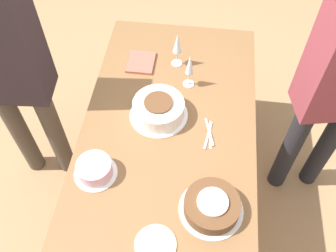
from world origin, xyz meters
TOP-DOWN VIEW (x-y plane):
  - ground_plane at (0.00, 0.00)m, footprint 12.00×12.00m
  - dining_table at (0.00, 0.00)m, footprint 1.67×0.88m
  - cake_center_white at (0.10, 0.06)m, footprint 0.30×0.30m
  - cake_front_chocolate at (-0.39, -0.24)m, footprint 0.28×0.28m
  - cake_back_decorated at (-0.28, 0.30)m, footprint 0.20×0.20m
  - wine_glass_near at (0.34, -0.07)m, footprint 0.06×0.06m
  - wine_glass_far at (0.49, 0.01)m, footprint 0.06×0.06m
  - dessert_plate_left at (-0.58, -0.02)m, footprint 0.18×0.18m
  - fork_pile at (0.01, -0.21)m, footprint 0.19×0.06m
  - napkin_stack at (0.47, 0.22)m, footprint 0.18×0.15m
  - person_watching at (0.15, 0.83)m, footprint 0.25×0.42m

SIDE VIEW (x-z plane):
  - ground_plane at x=0.00m, z-range 0.00..0.00m
  - dining_table at x=0.00m, z-range 0.27..1.01m
  - dessert_plate_left at x=-0.58m, z-range 0.74..0.75m
  - fork_pile at x=0.01m, z-range 0.74..0.75m
  - napkin_stack at x=0.47m, z-range 0.74..0.76m
  - cake_front_chocolate at x=-0.39m, z-range 0.74..0.82m
  - cake_back_decorated at x=-0.28m, z-range 0.74..0.82m
  - cake_center_white at x=0.10m, z-range 0.74..0.85m
  - wine_glass_near at x=0.34m, z-range 0.78..0.99m
  - wine_glass_far at x=0.49m, z-range 0.78..0.99m
  - person_watching at x=0.15m, z-range 0.16..1.77m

